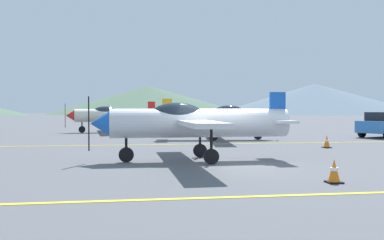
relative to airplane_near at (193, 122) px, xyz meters
name	(u,v)px	position (x,y,z in m)	size (l,w,h in m)	color
ground_plane	(225,165)	(0.89, -1.19, -1.36)	(400.00, 400.00, 0.00)	#54565B
apron_line_near	(278,196)	(0.89, -6.11, -1.36)	(80.00, 0.16, 0.01)	yellow
apron_line_far	(190,144)	(0.89, 6.83, -1.36)	(80.00, 0.16, 0.01)	yellow
airplane_near	(193,122)	(0.00, 0.00, 0.00)	(6.98, 8.05, 2.42)	silver
airplane_mid	(220,117)	(3.08, 9.85, 0.00)	(7.05, 8.09, 2.42)	silver
airplane_far	(112,115)	(-3.56, 18.86, 0.00)	(7.05, 8.09, 2.42)	silver
traffic_cone_front	(327,142)	(6.93, 3.98, -1.07)	(0.36, 0.36, 0.59)	black
traffic_cone_side	(334,171)	(2.78, -4.83, -1.07)	(0.36, 0.36, 0.59)	black
hill_centerleft	(149,100)	(4.46, 139.68, 3.77)	(72.76, 72.76, 10.26)	#4C6651
hill_centerright	(314,99)	(64.60, 130.96, 4.19)	(74.05, 74.05, 11.11)	slate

